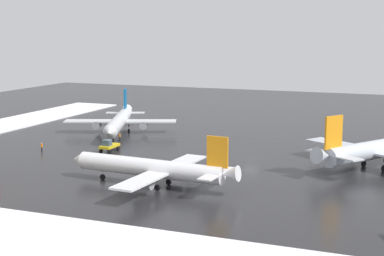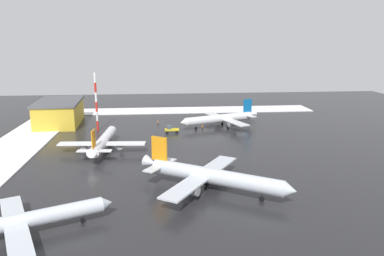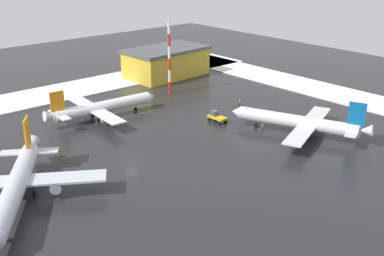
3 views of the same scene
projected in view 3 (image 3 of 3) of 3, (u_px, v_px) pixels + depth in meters
name	position (u px, v px, depth m)	size (l,w,h in m)	color
ground_plane	(131.00, 161.00, 91.35)	(240.00, 240.00, 0.00)	#232326
snow_bank_far	(23.00, 100.00, 126.35)	(152.00, 16.00, 0.26)	white
snow_bank_left	(332.00, 93.00, 132.59)	(14.00, 116.00, 0.26)	white
airplane_far_rear	(300.00, 122.00, 102.26)	(24.96, 29.52, 9.12)	silver
airplane_distant_tail	(16.00, 185.00, 75.12)	(25.39, 29.56, 9.96)	silver
airplane_foreground_jet	(102.00, 107.00, 112.42)	(28.62, 23.75, 8.49)	white
pushback_tug	(217.00, 117.00, 110.80)	(2.35, 4.63, 2.50)	gold
ground_crew_by_nose_gear	(240.00, 103.00, 121.57)	(0.36, 0.36, 1.71)	black
ground_crew_mid_apron	(263.00, 127.00, 105.53)	(0.36, 0.36, 1.71)	black
antenna_mast	(169.00, 58.00, 128.88)	(0.70, 0.70, 19.56)	red
cargo_hangar	(166.00, 62.00, 147.96)	(25.80, 16.37, 8.80)	gold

